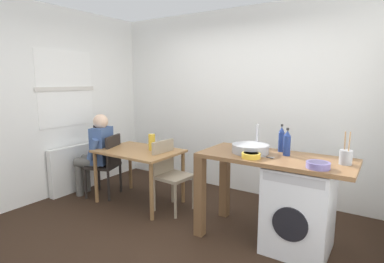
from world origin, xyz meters
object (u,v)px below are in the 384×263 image
Objects in this scene: seated_person at (97,150)px; vase at (152,142)px; washing_machine at (299,208)px; bottle_squat_brown at (287,143)px; utensil_crock at (346,157)px; dining_table at (139,157)px; colander at (318,165)px; chair_person_seat at (107,162)px; mixing_bowl at (251,155)px; bottle_tall_green at (281,139)px; chair_opposite at (169,171)px.

seated_person is 0.90m from vase.
bottle_squat_brown is (-0.17, 0.09, 0.62)m from washing_machine.
utensil_crock is (3.21, 0.15, 0.32)m from seated_person.
colander is (2.33, -0.25, 0.31)m from dining_table.
chair_person_seat is 0.23m from seated_person.
mixing_bowl is (2.25, -0.16, 0.44)m from chair_person_seat.
seated_person is 4.07× the size of bottle_tall_green.
bottle_tall_green reaches higher than mixing_bowl.
chair_person_seat reaches higher than dining_table.
mixing_bowl is 1.59m from vase.
utensil_crock is 2.36m from vase.
chair_opposite is 3.00× the size of utensil_crock.
bottle_squat_brown is at bearing -54.45° from bottle_tall_green.
dining_table is 1.22× the size of chair_opposite.
vase is (-2.18, 0.35, -0.10)m from colander.
dining_table is at bearing -99.18° from seated_person.
washing_machine is at bearing 130.74° from colander.
dining_table is 1.28× the size of washing_machine.
washing_machine is 3.93× the size of vase.
utensil_crock reaches higher than dining_table.
utensil_crock is 0.33m from colander.
vase is at bearing 178.01° from utensil_crock.
dining_table is 2.01m from bottle_squat_brown.
vase is (-0.33, 0.04, 0.34)m from chair_opposite.
chair_person_seat is 1.03m from chair_opposite.
chair_person_seat is at bearing -90.00° from seated_person.
seated_person is at bearing 177.56° from mixing_bowl.
seated_person is (-0.70, -0.13, 0.03)m from dining_table.
washing_machine is 0.59m from colander.
dining_table is at bearing -101.84° from chair_person_seat.
bottle_squat_brown is at bearing 47.74° from mixing_bowl.
seated_person is 6.52× the size of mixing_bowl.
vase reaches higher than chair_person_seat.
mixing_bowl is (2.41, -0.10, 0.28)m from seated_person.
bottle_tall_green is 0.47m from mixing_bowl.
dining_table is at bearing 173.82° from colander.
bottle_squat_brown is (1.97, 0.06, 0.40)m from dining_table.
chair_opposite is at bearing 166.84° from mixing_bowl.
dining_table is at bearing -79.04° from chair_opposite.
seated_person reaches higher than chair_person_seat.
washing_machine is 0.65m from bottle_squat_brown.
vase is (0.85, 0.23, 0.18)m from seated_person.
chair_opposite is (1.03, 0.13, 0.00)m from chair_person_seat.
utensil_crock reaches higher than colander.
vase reaches higher than chair_opposite.
mixing_bowl is (-0.26, -0.29, -0.10)m from bottle_squat_brown.
bottle_tall_green is 0.67m from utensil_crock.
chair_person_seat and chair_opposite have the same top height.
vase reaches higher than dining_table.
seated_person is (-0.15, -0.05, 0.16)m from chair_person_seat.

